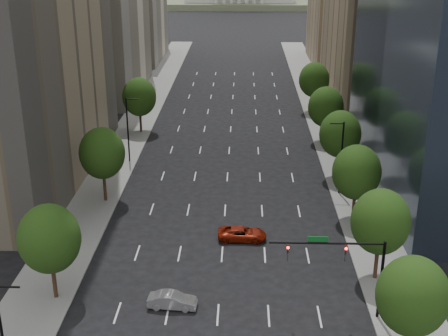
# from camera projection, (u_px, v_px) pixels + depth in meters

# --- Properties ---
(sidewalk_left) EXTENTS (6.00, 200.00, 0.15)m
(sidewalk_left) POSITION_uv_depth(u_px,v_px,m) (107.00, 175.00, 78.10)
(sidewalk_left) COLOR slate
(sidewalk_left) RESTS_ON ground
(sidewalk_right) EXTENTS (6.00, 200.00, 0.15)m
(sidewalk_right) POSITION_uv_depth(u_px,v_px,m) (349.00, 178.00, 77.19)
(sidewalk_right) COLOR slate
(sidewalk_right) RESTS_ON ground
(midrise_cream_left) EXTENTS (14.00, 30.00, 35.00)m
(midrise_cream_left) POSITION_uv_depth(u_px,v_px,m) (99.00, 0.00, 112.00)
(midrise_cream_left) COLOR beige
(midrise_cream_left) RESTS_ON ground
(filler_left) EXTENTS (14.00, 26.00, 18.00)m
(filler_left) POSITION_uv_depth(u_px,v_px,m) (132.00, 22.00, 145.81)
(filler_left) COLOR beige
(filler_left) RESTS_ON ground
(parking_tan_right) EXTENTS (14.00, 30.00, 30.00)m
(parking_tan_right) POSITION_uv_depth(u_px,v_px,m) (372.00, 17.00, 108.67)
(parking_tan_right) COLOR #8C7759
(parking_tan_right) RESTS_ON ground
(filler_right) EXTENTS (14.00, 26.00, 16.00)m
(filler_right) POSITION_uv_depth(u_px,v_px,m) (342.00, 29.00, 141.93)
(filler_right) COLOR #8C7759
(filler_right) RESTS_ON ground
(tree_right_0) EXTENTS (5.20, 5.20, 8.39)m
(tree_right_0) POSITION_uv_depth(u_px,v_px,m) (413.00, 296.00, 42.74)
(tree_right_0) COLOR #382316
(tree_right_0) RESTS_ON ground
(tree_right_1) EXTENTS (5.20, 5.20, 8.75)m
(tree_right_1) POSITION_uv_depth(u_px,v_px,m) (380.00, 222.00, 52.84)
(tree_right_1) COLOR #382316
(tree_right_1) RESTS_ON ground
(tree_right_2) EXTENTS (5.20, 5.20, 8.61)m
(tree_right_2) POSITION_uv_depth(u_px,v_px,m) (357.00, 172.00, 64.05)
(tree_right_2) COLOR #382316
(tree_right_2) RESTS_ON ground
(tree_right_3) EXTENTS (5.20, 5.20, 8.89)m
(tree_right_3) POSITION_uv_depth(u_px,v_px,m) (340.00, 134.00, 75.11)
(tree_right_3) COLOR #382316
(tree_right_3) RESTS_ON ground
(tree_right_4) EXTENTS (5.20, 5.20, 8.46)m
(tree_right_4) POSITION_uv_depth(u_px,v_px,m) (326.00, 107.00, 88.29)
(tree_right_4) COLOR #382316
(tree_right_4) RESTS_ON ground
(tree_right_5) EXTENTS (5.20, 5.20, 8.75)m
(tree_right_5) POSITION_uv_depth(u_px,v_px,m) (314.00, 80.00, 103.07)
(tree_right_5) COLOR #382316
(tree_right_5) RESTS_ON ground
(tree_left_0) EXTENTS (5.20, 5.20, 8.75)m
(tree_left_0) POSITION_uv_depth(u_px,v_px,m) (49.00, 239.00, 49.93)
(tree_left_0) COLOR #382316
(tree_left_0) RESTS_ON ground
(tree_left_1) EXTENTS (5.20, 5.20, 8.97)m
(tree_left_1) POSITION_uv_depth(u_px,v_px,m) (102.00, 153.00, 68.46)
(tree_left_1) COLOR #382316
(tree_left_1) RESTS_ON ground
(tree_left_2) EXTENTS (5.20, 5.20, 8.68)m
(tree_left_2) POSITION_uv_depth(u_px,v_px,m) (139.00, 97.00, 92.75)
(tree_left_2) COLOR #382316
(tree_left_2) RESTS_ON ground
(streetlight_rn) EXTENTS (1.70, 0.20, 9.00)m
(streetlight_rn) POSITION_uv_depth(u_px,v_px,m) (341.00, 156.00, 70.86)
(streetlight_rn) COLOR black
(streetlight_rn) RESTS_ON ground
(streetlight_ln) EXTENTS (1.70, 0.20, 9.00)m
(streetlight_ln) POSITION_uv_depth(u_px,v_px,m) (128.00, 128.00, 80.94)
(streetlight_ln) COLOR black
(streetlight_ln) RESTS_ON ground
(traffic_signal) EXTENTS (9.12, 0.40, 7.38)m
(traffic_signal) POSITION_uv_depth(u_px,v_px,m) (351.00, 262.00, 47.56)
(traffic_signal) COLOR black
(traffic_signal) RESTS_ON ground
(foothills) EXTENTS (720.00, 413.00, 263.00)m
(foothills) POSITION_uv_depth(u_px,v_px,m) (277.00, 4.00, 592.25)
(foothills) COLOR olive
(foothills) RESTS_ON ground
(car_silver) EXTENTS (4.22, 1.74, 1.36)m
(car_silver) POSITION_uv_depth(u_px,v_px,m) (172.00, 300.00, 50.50)
(car_silver) COLOR gray
(car_silver) RESTS_ON ground
(car_red_far) EXTENTS (4.97, 2.34, 1.37)m
(car_red_far) POSITION_uv_depth(u_px,v_px,m) (242.00, 234.00, 61.63)
(car_red_far) COLOR maroon
(car_red_far) RESTS_ON ground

